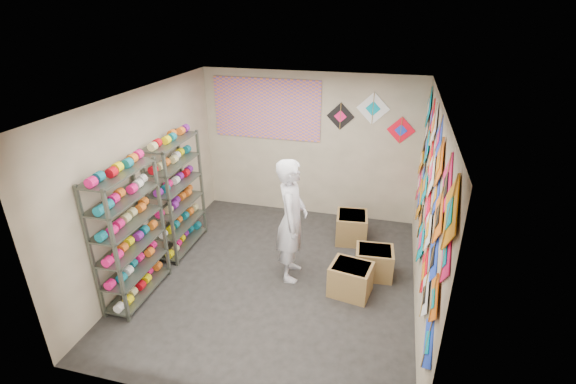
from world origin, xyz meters
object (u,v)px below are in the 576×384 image
(carton_a, at_px, (351,279))
(shopkeeper, at_px, (292,220))
(shelf_rack_front, at_px, (130,236))
(carton_c, at_px, (351,227))
(carton_b, at_px, (374,262))
(shelf_rack_back, at_px, (177,196))

(carton_a, bearing_deg, shopkeeper, 176.32)
(shelf_rack_front, relative_size, shopkeeper, 1.02)
(carton_a, xyz_separation_m, carton_c, (-0.16, 1.46, 0.01))
(carton_b, bearing_deg, shopkeeper, -170.75)
(shopkeeper, height_order, carton_b, shopkeeper)
(shopkeeper, bearing_deg, carton_b, -83.19)
(shelf_rack_back, relative_size, carton_b, 3.46)
(shelf_rack_back, height_order, shopkeeper, shelf_rack_back)
(carton_b, bearing_deg, shelf_rack_front, -162.39)
(carton_c, bearing_deg, carton_b, -70.39)
(carton_b, bearing_deg, carton_c, 110.93)
(shelf_rack_front, bearing_deg, shelf_rack_back, 90.00)
(shelf_rack_back, relative_size, carton_c, 3.37)
(shelf_rack_front, xyz_separation_m, carton_c, (2.73, 2.23, -0.70))
(shopkeeper, relative_size, carton_c, 3.31)
(carton_a, bearing_deg, shelf_rack_back, 179.65)
(shopkeeper, height_order, carton_c, shopkeeper)
(shelf_rack_front, height_order, carton_c, shelf_rack_front)
(shelf_rack_front, xyz_separation_m, carton_b, (3.18, 1.29, -0.73))
(carton_a, relative_size, carton_b, 1.01)
(carton_a, relative_size, carton_c, 0.98)
(shelf_rack_front, distance_m, carton_c, 3.59)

